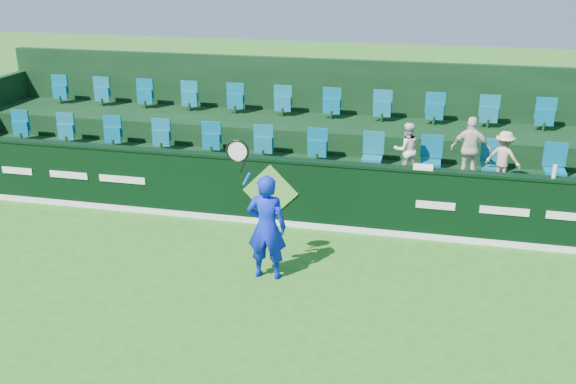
% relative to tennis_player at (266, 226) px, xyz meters
% --- Properties ---
extents(ground, '(60.00, 60.00, 0.00)m').
position_rel_tennis_player_xyz_m(ground, '(-0.46, -1.86, -0.90)').
color(ground, '#246B19').
rests_on(ground, ground).
extents(sponsor_hoarding, '(16.00, 0.25, 1.35)m').
position_rel_tennis_player_xyz_m(sponsor_hoarding, '(-0.46, 2.14, -0.23)').
color(sponsor_hoarding, black).
rests_on(sponsor_hoarding, ground).
extents(stand_tier_front, '(16.00, 2.00, 0.80)m').
position_rel_tennis_player_xyz_m(stand_tier_front, '(-0.46, 3.24, -0.50)').
color(stand_tier_front, black).
rests_on(stand_tier_front, ground).
extents(stand_tier_back, '(16.00, 1.80, 1.30)m').
position_rel_tennis_player_xyz_m(stand_tier_back, '(-0.46, 5.14, -0.25)').
color(stand_tier_back, black).
rests_on(stand_tier_back, ground).
extents(stand_rear, '(16.00, 4.10, 2.60)m').
position_rel_tennis_player_xyz_m(stand_rear, '(-0.46, 5.59, 0.32)').
color(stand_rear, black).
rests_on(stand_rear, ground).
extents(seat_row_front, '(13.50, 0.50, 0.60)m').
position_rel_tennis_player_xyz_m(seat_row_front, '(-0.46, 3.64, 0.20)').
color(seat_row_front, '#065C7B').
rests_on(seat_row_front, stand_tier_front).
extents(seat_row_back, '(13.50, 0.50, 0.60)m').
position_rel_tennis_player_xyz_m(seat_row_back, '(-0.46, 5.44, 0.70)').
color(seat_row_back, '#065C7B').
rests_on(seat_row_back, stand_tier_back).
extents(tennis_player, '(1.01, 0.45, 2.42)m').
position_rel_tennis_player_xyz_m(tennis_player, '(0.00, 0.00, 0.00)').
color(tennis_player, '#0C1FCF').
rests_on(tennis_player, ground).
extents(spectator_left, '(0.65, 0.58, 1.09)m').
position_rel_tennis_player_xyz_m(spectator_left, '(2.01, 3.26, 0.45)').
color(spectator_left, white).
rests_on(spectator_left, stand_tier_front).
extents(spectator_middle, '(0.76, 0.34, 1.28)m').
position_rel_tennis_player_xyz_m(spectator_middle, '(3.23, 3.26, 0.54)').
color(spectator_middle, silver).
rests_on(spectator_middle, stand_tier_front).
extents(spectator_right, '(0.76, 0.60, 1.03)m').
position_rel_tennis_player_xyz_m(spectator_right, '(3.85, 3.26, 0.42)').
color(spectator_right, '#C7B08C').
rests_on(spectator_right, stand_tier_front).
extents(towel, '(0.35, 0.23, 0.05)m').
position_rel_tennis_player_xyz_m(towel, '(2.37, 2.14, 0.48)').
color(towel, white).
rests_on(towel, sponsor_hoarding).
extents(drinks_bottle, '(0.07, 0.07, 0.24)m').
position_rel_tennis_player_xyz_m(drinks_bottle, '(4.59, 2.14, 0.57)').
color(drinks_bottle, silver).
rests_on(drinks_bottle, sponsor_hoarding).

